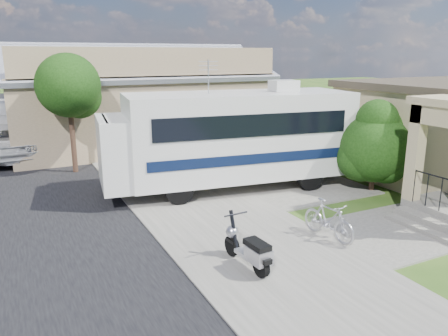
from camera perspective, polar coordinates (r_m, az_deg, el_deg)
name	(u,v)px	position (r m, az deg, el deg)	size (l,w,h in m)	color
ground	(286,238)	(11.32, 8.04, -8.98)	(120.00, 120.00, 0.00)	#1E3D10
sidewalk_slab	(138,159)	(19.66, -11.14, 1.19)	(4.00, 80.00, 0.06)	#595750
driveway_slab	(249,184)	(15.64, 3.29, -2.04)	(7.00, 6.00, 0.05)	#595750
walk_slab	(402,230)	(12.52, 22.22, -7.48)	(4.00, 3.00, 0.05)	#595750
warehouse	(134,104)	(23.37, -11.65, 8.15)	(12.50, 8.40, 5.04)	#826D51
street_tree_a	(71,89)	(17.73, -19.34, 9.76)	(2.44, 2.40, 4.58)	#302015
street_tree_b	(46,74)	(27.65, -22.21, 11.27)	(2.44, 2.40, 4.73)	#302015
street_tree_c	(35,73)	(36.63, -23.40, 11.27)	(2.44, 2.40, 4.42)	#302015
motorhome	(230,136)	(14.74, 0.83, 4.22)	(8.65, 3.70, 4.29)	beige
shrub	(375,145)	(15.42, 19.10, 2.92)	(2.53, 2.41, 3.10)	#302015
scooter	(249,249)	(9.46, 3.28, -10.56)	(0.58, 1.65, 1.08)	black
bicycle	(328,222)	(11.17, 13.47, -6.87)	(0.46, 1.62, 0.97)	#ACABB3
pickup_truck	(7,141)	(21.53, -26.43, 3.15)	(2.61, 5.66, 1.57)	silver
van	(1,118)	(28.55, -27.15, 5.79)	(2.55, 6.27, 1.82)	silver
garden_hose	(406,216)	(13.42, 22.68, -5.78)	(0.38, 0.38, 0.17)	#156C15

